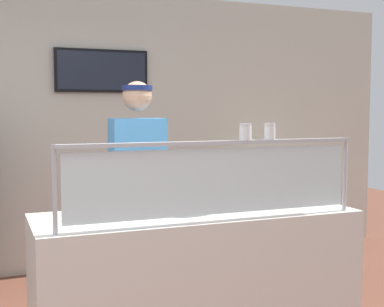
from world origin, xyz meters
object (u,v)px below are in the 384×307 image
parmesan_shaker (245,133)px  pizza_box_stack (274,173)px  pizza_tray (181,208)px  pizza_server (188,204)px  pepper_flake_shaker (270,132)px  worker_figure (139,188)px

parmesan_shaker → pizza_box_stack: bearing=56.0°
pizza_tray → pizza_server: size_ratio=1.58×
pizza_box_stack → pizza_tray: bearing=-133.9°
parmesan_shaker → pizza_box_stack: size_ratio=0.19×
pizza_server → pepper_flake_shaker: (0.37, -0.34, 0.44)m
worker_figure → pizza_box_stack: (1.73, 1.07, -0.09)m
pizza_server → pizza_tray: bearing=134.5°
parmesan_shaker → worker_figure: size_ratio=0.05×
pizza_box_stack → pepper_flake_shaker: bearing=-121.0°
parmesan_shaker → pepper_flake_shaker: bearing=0.0°
pizza_tray → parmesan_shaker: 0.64m
worker_figure → pizza_tray: bearing=-82.4°
pizza_tray → pepper_flake_shaker: bearing=-42.3°
pepper_flake_shaker → worker_figure: bearing=115.8°
worker_figure → pizza_box_stack: worker_figure is taller
pizza_tray → pepper_flake_shaker: 0.71m
pizza_tray → pizza_server: bearing=-30.5°
parmesan_shaker → pizza_box_stack: parmesan_shaker is taller
worker_figure → pizza_box_stack: size_ratio=3.60×
pepper_flake_shaker → worker_figure: (-0.48, 1.00, -0.43)m
parmesan_shaker → pepper_flake_shaker: (0.15, 0.00, 0.00)m
pizza_tray → worker_figure: size_ratio=0.25×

